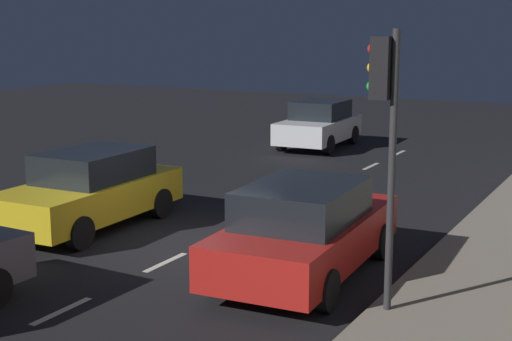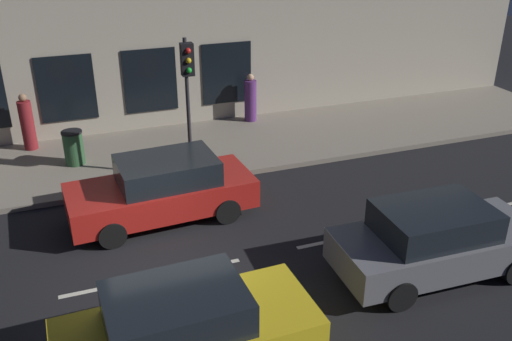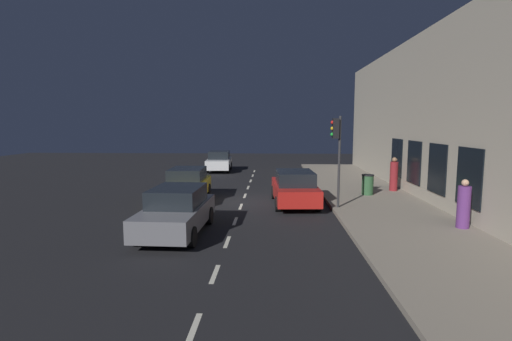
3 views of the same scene
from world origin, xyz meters
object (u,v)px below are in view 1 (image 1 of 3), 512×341
Objects in this scene: parked_car_2 at (306,230)px; parked_car_3 at (319,124)px; parked_car_0 at (90,189)px; traffic_light at (385,105)px.

parked_car_2 is 13.42m from parked_car_3.
parked_car_0 is 0.94× the size of parked_car_2.
parked_car_3 is (-0.07, 11.68, -0.00)m from parked_car_0.
parked_car_2 is at bearing 170.76° from parked_car_0.
parked_car_0 is 11.68m from parked_car_3.
parked_car_0 is at bearing 87.49° from parked_car_3.
parked_car_0 is 1.06× the size of parked_car_3.
traffic_light is 7.43m from parked_car_0.
parked_car_0 is at bearing 164.97° from traffic_light.
parked_car_3 is at bearing 117.08° from traffic_light.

